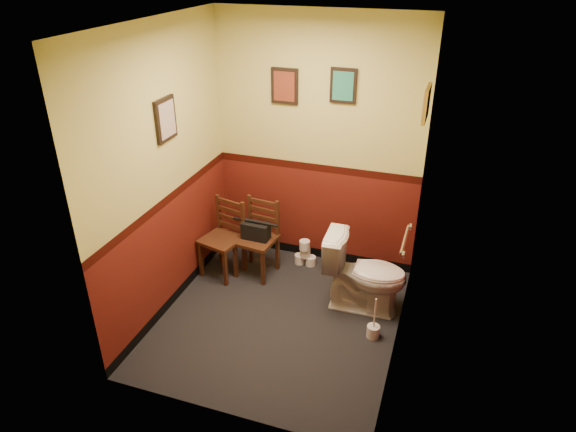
% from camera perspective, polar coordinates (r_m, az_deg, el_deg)
% --- Properties ---
extents(floor, '(2.20, 2.40, 0.00)m').
position_cam_1_polar(floor, '(5.06, -0.92, -11.34)').
color(floor, black).
rests_on(floor, ground).
extents(ceiling, '(2.20, 2.40, 0.00)m').
position_cam_1_polar(ceiling, '(3.96, -1.24, 20.62)').
color(ceiling, silver).
rests_on(ceiling, ground).
extents(wall_back, '(2.20, 0.00, 2.70)m').
position_cam_1_polar(wall_back, '(5.40, 3.26, 7.77)').
color(wall_back, '#581710').
rests_on(wall_back, ground).
extents(wall_front, '(2.20, 0.00, 2.70)m').
position_cam_1_polar(wall_front, '(3.37, -7.94, -5.63)').
color(wall_front, '#581710').
rests_on(wall_front, ground).
extents(wall_left, '(0.00, 2.40, 2.70)m').
position_cam_1_polar(wall_left, '(4.79, -13.59, 4.35)').
color(wall_left, '#581710').
rests_on(wall_left, ground).
extents(wall_right, '(0.00, 2.40, 2.70)m').
position_cam_1_polar(wall_right, '(4.13, 13.46, 0.48)').
color(wall_right, '#581710').
rests_on(wall_right, ground).
extents(grab_bar, '(0.05, 0.56, 0.06)m').
position_cam_1_polar(grab_bar, '(4.54, 12.90, -2.57)').
color(grab_bar, silver).
rests_on(grab_bar, wall_right).
extents(framed_print_back_a, '(0.28, 0.04, 0.36)m').
position_cam_1_polar(framed_print_back_a, '(5.30, -0.38, 14.23)').
color(framed_print_back_a, black).
rests_on(framed_print_back_a, wall_back).
extents(framed_print_back_b, '(0.26, 0.04, 0.34)m').
position_cam_1_polar(framed_print_back_b, '(5.13, 6.17, 14.19)').
color(framed_print_back_b, black).
rests_on(framed_print_back_b, wall_back).
extents(framed_print_left, '(0.04, 0.30, 0.38)m').
position_cam_1_polar(framed_print_left, '(4.69, -13.42, 10.40)').
color(framed_print_left, black).
rests_on(framed_print_left, wall_left).
extents(framed_print_right, '(0.04, 0.34, 0.28)m').
position_cam_1_polar(framed_print_right, '(4.45, 15.11, 11.96)').
color(framed_print_right, olive).
rests_on(framed_print_right, wall_right).
extents(toilet, '(0.81, 0.47, 0.79)m').
position_cam_1_polar(toilet, '(5.03, 8.55, -6.38)').
color(toilet, white).
rests_on(toilet, floor).
extents(toilet_brush, '(0.12, 0.12, 0.43)m').
position_cam_1_polar(toilet_brush, '(4.88, 9.45, -12.45)').
color(toilet_brush, silver).
rests_on(toilet_brush, floor).
extents(chair_left, '(0.47, 0.47, 0.84)m').
position_cam_1_polar(chair_left, '(5.54, -7.15, -2.46)').
color(chair_left, '#412213').
rests_on(chair_left, floor).
extents(chair_right, '(0.44, 0.44, 0.84)m').
position_cam_1_polar(chair_right, '(5.51, -3.36, -2.47)').
color(chair_right, '#412213').
rests_on(chair_right, floor).
extents(handbag, '(0.30, 0.16, 0.21)m').
position_cam_1_polar(handbag, '(5.43, -3.59, -1.64)').
color(handbag, black).
rests_on(handbag, chair_right).
extents(tp_stack, '(0.24, 0.15, 0.32)m').
position_cam_1_polar(tp_stack, '(5.77, 1.90, -4.28)').
color(tp_stack, silver).
rests_on(tp_stack, floor).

